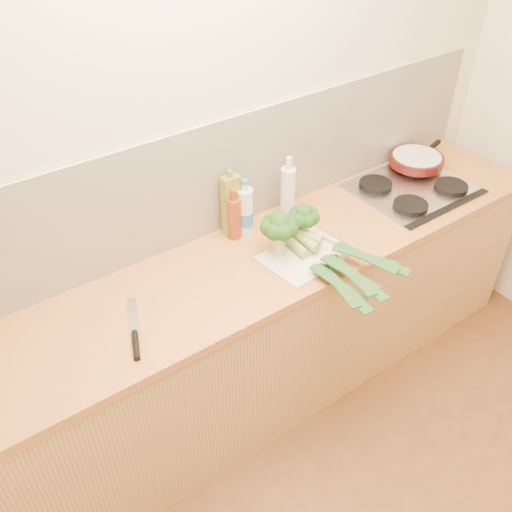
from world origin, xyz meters
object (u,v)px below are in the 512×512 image
Objects in this scene: chefs_knife at (135,338)px; gas_hob at (414,188)px; skillet at (417,159)px; chopping_board at (305,255)px.

gas_hob is at bearing 26.12° from chefs_knife.
skillet is at bearing 30.15° from chefs_knife.
gas_hob is at bearing -155.19° from skillet.
chefs_knife is at bearing -175.84° from gas_hob.
chopping_board is 0.88× the size of skillet.
chefs_knife is (-1.63, -0.12, -0.00)m from gas_hob.
chopping_board is 1.12× the size of chefs_knife.
skillet is (0.97, 0.24, 0.06)m from chopping_board.
skillet is (1.80, 0.26, 0.05)m from chefs_knife.
skillet is at bearing 7.07° from chopping_board.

